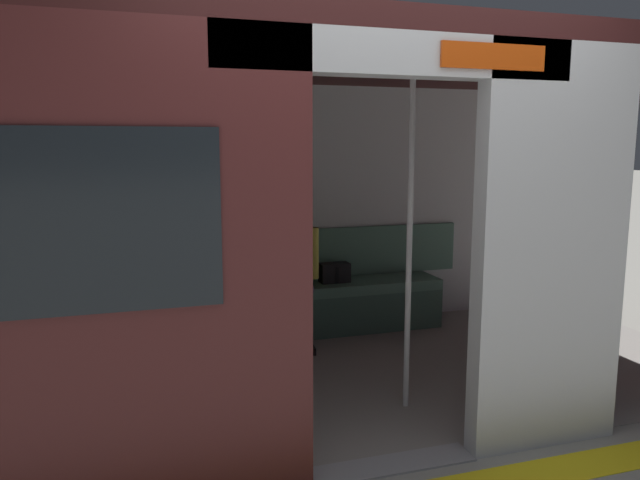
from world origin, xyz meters
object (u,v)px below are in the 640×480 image
bench_seat (284,299)px  grab_pole_far (409,240)px  handbag (334,273)px  book (243,286)px  grab_pole_door (291,250)px  train_car (313,166)px  person_seated (288,262)px

bench_seat → grab_pole_far: bearing=103.7°
grab_pole_far → handbag: bearing=-92.9°
bench_seat → book: bearing=-14.4°
book → grab_pole_door: grab_pole_door is taller
train_car → grab_pole_far: 0.83m
bench_seat → person_seated: bearing=113.8°
handbag → grab_pole_door: grab_pole_door is taller
handbag → grab_pole_door: size_ratio=0.12×
grab_pole_door → bench_seat: bearing=-102.8°
bench_seat → person_seated: person_seated is taller
grab_pole_door → grab_pole_far: same height
grab_pole_far → bench_seat: bearing=-76.3°
train_car → grab_pole_far: bearing=128.7°
book → grab_pole_door: (0.05, 1.79, 0.61)m
grab_pole_door → book: bearing=-91.6°
handbag → book: size_ratio=1.18×
train_car → person_seated: 1.29m
handbag → book: bearing=-3.1°
person_seated → handbag: (-0.45, -0.10, -0.14)m
bench_seat → book: 0.37m
handbag → grab_pole_far: (0.08, 1.63, 0.54)m
person_seated → bench_seat: bearing=-66.2°
handbag → book: handbag is taller
person_seated → grab_pole_far: bearing=103.4°
person_seated → grab_pole_far: (-0.36, 1.53, 0.40)m
bench_seat → grab_pole_door: grab_pole_door is taller
train_car → grab_pole_far: size_ratio=2.99×
grab_pole_door → grab_pole_far: size_ratio=1.00×
person_seated → grab_pole_door: (0.41, 1.65, 0.40)m
bench_seat → handbag: (-0.47, -0.04, 0.19)m
person_seated → handbag: bearing=-168.0°
bench_seat → grab_pole_door: size_ratio=1.34×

